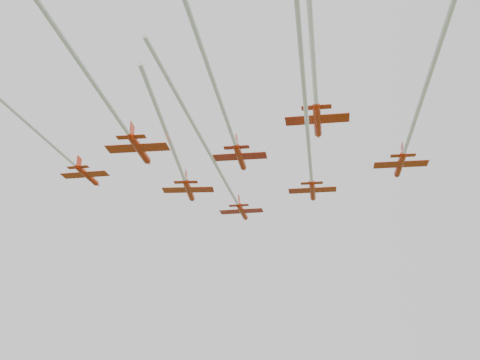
# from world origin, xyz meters

# --- Properties ---
(jet_lead) EXTENTS (11.20, 65.71, 2.53)m
(jet_lead) POSITION_xyz_m (0.72, -3.92, 50.88)
(jet_lead) COLOR red
(jet_row2_left) EXTENTS (8.97, 47.75, 2.69)m
(jet_row2_left) POSITION_xyz_m (-5.81, -9.48, 50.65)
(jet_row2_left) COLOR red
(jet_row2_right) EXTENTS (8.59, 60.65, 2.43)m
(jet_row2_right) POSITION_xyz_m (14.47, -16.79, 49.63)
(jet_row2_right) COLOR red
(jet_row3_left) EXTENTS (11.09, 66.45, 2.37)m
(jet_row3_left) POSITION_xyz_m (-24.20, -25.56, 51.05)
(jet_row3_left) COLOR red
(jet_row3_mid) EXTENTS (8.62, 59.51, 2.55)m
(jet_row3_mid) POSITION_xyz_m (2.84, -27.77, 51.08)
(jet_row3_mid) COLOR red
(jet_row3_right) EXTENTS (8.07, 67.51, 2.39)m
(jet_row3_right) POSITION_xyz_m (27.01, -32.70, 48.78)
(jet_row3_right) COLOR red
(jet_row4_left) EXTENTS (9.07, 50.40, 2.69)m
(jet_row4_left) POSITION_xyz_m (-10.67, -31.73, 49.33)
(jet_row4_left) COLOR red
(jet_row4_right) EXTENTS (9.87, 64.93, 2.66)m
(jet_row4_right) POSITION_xyz_m (13.94, -39.43, 52.16)
(jet_row4_right) COLOR red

